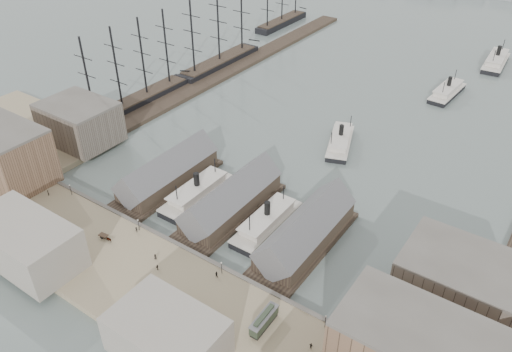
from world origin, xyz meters
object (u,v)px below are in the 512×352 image
Objects in this scene: tram at (264,321)px; horse_cart_right at (207,330)px; ferry_docked_west at (198,192)px; horse_cart_left at (69,228)px; horse_cart_center at (107,239)px.

tram reaches higher than horse_cart_right.
ferry_docked_west is at bearing 44.97° from horse_cart_right.
horse_cart_left reaches higher than horse_cart_center.
tram reaches higher than horse_cart_left.
tram is 13.01m from horse_cart_right.
tram is 2.04× the size of horse_cart_right.
horse_cart_center is (-52.23, -0.65, -0.88)m from tram.
horse_cart_center is at bearing 179.62° from tram.
horse_cart_center is (-5.93, -31.62, 0.46)m from ferry_docked_west.
horse_cart_center reaches higher than horse_cart_right.
ferry_docked_west is at bearing 145.12° from tram.
horse_cart_center is (12.54, 3.11, -0.02)m from horse_cart_left.
ferry_docked_west reaches higher than horse_cart_right.
horse_cart_left is (-18.47, -34.73, 0.48)m from ferry_docked_west.
ferry_docked_west is at bearing -28.68° from horse_cart_left.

